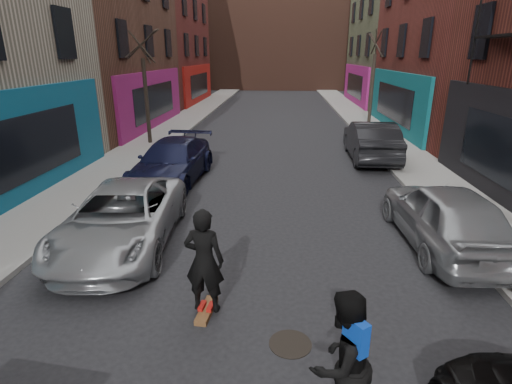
# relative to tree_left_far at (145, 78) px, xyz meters

# --- Properties ---
(sidewalk_left) EXTENTS (2.50, 84.00, 0.13)m
(sidewalk_left) POSITION_rel_tree_left_far_xyz_m (-0.05, 12.00, -3.31)
(sidewalk_left) COLOR gray
(sidewalk_left) RESTS_ON ground
(sidewalk_right) EXTENTS (2.50, 84.00, 0.13)m
(sidewalk_right) POSITION_rel_tree_left_far_xyz_m (12.45, 12.00, -3.31)
(sidewalk_right) COLOR gray
(sidewalk_right) RESTS_ON ground
(building_far) EXTENTS (40.00, 10.00, 14.00)m
(building_far) POSITION_rel_tree_left_far_xyz_m (6.20, 38.00, 3.62)
(building_far) COLOR #47281E
(building_far) RESTS_ON ground
(tree_left_far) EXTENTS (2.00, 2.00, 6.50)m
(tree_left_far) POSITION_rel_tree_left_far_xyz_m (0.00, 0.00, 0.00)
(tree_left_far) COLOR black
(tree_left_far) RESTS_ON sidewalk_left
(tree_right_far) EXTENTS (2.00, 2.00, 6.80)m
(tree_right_far) POSITION_rel_tree_left_far_xyz_m (12.40, 6.00, 0.15)
(tree_right_far) COLOR black
(tree_right_far) RESTS_ON sidewalk_right
(parked_left_far) EXTENTS (2.77, 5.39, 1.45)m
(parked_left_far) POSITION_rel_tree_left_far_xyz_m (3.00, -11.35, -2.65)
(parked_left_far) COLOR #919499
(parked_left_far) RESTS_ON ground
(parked_left_end) EXTENTS (2.46, 5.35, 1.51)m
(parked_left_end) POSITION_rel_tree_left_far_xyz_m (2.85, -6.17, -2.62)
(parked_left_end) COLOR black
(parked_left_end) RESTS_ON ground
(parked_right_far) EXTENTS (2.09, 4.81, 1.61)m
(parked_right_far) POSITION_rel_tree_left_far_xyz_m (10.80, -10.91, -2.57)
(parked_right_far) COLOR gray
(parked_right_far) RESTS_ON ground
(parked_right_end) EXTENTS (1.92, 5.20, 1.70)m
(parked_right_end) POSITION_rel_tree_left_far_xyz_m (10.79, -2.30, -2.53)
(parked_right_end) COLOR black
(parked_right_end) RESTS_ON ground
(skateboard) EXTENTS (0.31, 0.82, 0.10)m
(skateboard) POSITION_rel_tree_left_far_xyz_m (5.53, -13.97, -3.33)
(skateboard) COLOR brown
(skateboard) RESTS_ON ground
(skateboarder) EXTENTS (0.75, 0.54, 1.94)m
(skateboarder) POSITION_rel_tree_left_far_xyz_m (5.53, -13.97, -2.31)
(skateboarder) COLOR black
(skateboarder) RESTS_ON skateboard
(pedestrian) EXTENTS (1.18, 1.13, 1.92)m
(pedestrian) POSITION_rel_tree_left_far_xyz_m (7.61, -16.14, -2.42)
(pedestrian) COLOR black
(pedestrian) RESTS_ON ground
(manhole) EXTENTS (0.82, 0.82, 0.01)m
(manhole) POSITION_rel_tree_left_far_xyz_m (7.04, -14.71, -3.37)
(manhole) COLOR black
(manhole) RESTS_ON ground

